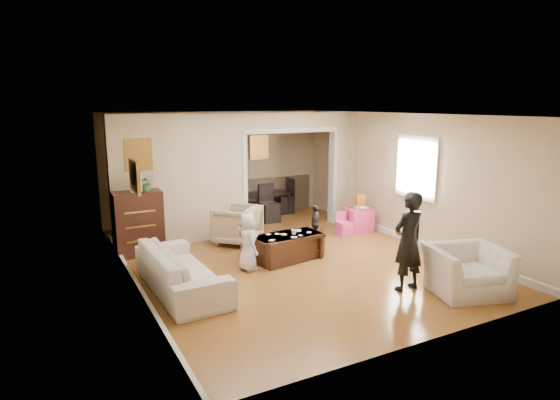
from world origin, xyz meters
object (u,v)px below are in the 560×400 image
coffee_table (288,247)px  dresser (138,223)px  armchair_front (467,271)px  child_toddler (315,223)px  table_lamp (136,182)px  play_table (358,220)px  cyan_cup (357,208)px  sofa (181,269)px  coffee_cup (294,232)px  child_kneel_b (245,237)px  dining_table (258,205)px  child_kneel_a (248,242)px  armchair_back (237,225)px  adult_person (408,241)px

coffee_table → dresser: bearing=146.3°
armchair_front → child_toddler: child_toddler is taller
armchair_front → child_toddler: (-0.59, 3.34, 0.03)m
armchair_front → table_lamp: size_ratio=3.00×
armchair_front → play_table: bearing=96.4°
cyan_cup → child_toddler: 1.18m
sofa → coffee_cup: 2.25m
armchair_front → table_lamp: (-3.96, 4.14, 1.03)m
dresser → coffee_table: (2.33, -1.55, -0.37)m
table_lamp → child_toddler: size_ratio=0.47×
play_table → child_kneel_b: size_ratio=0.60×
dining_table → cyan_cup: bearing=-72.4°
coffee_cup → child_toddler: (0.95, 0.80, -0.13)m
armchair_front → dresser: bearing=150.9°
armchair_front → play_table: (0.67, 3.54, -0.10)m
dresser → child_kneel_a: (1.48, -1.70, -0.11)m
dresser → cyan_cup: dresser is taller
dresser → armchair_front: bearing=-46.3°
table_lamp → child_kneel_a: bearing=-49.1°
dresser → dining_table: dresser is taller
armchair_back → child_kneel_a: 1.57m
dresser → child_kneel_b: bearing=-37.6°
play_table → cyan_cup: bearing=-153.4°
armchair_back → coffee_cup: armchair_back is taller
armchair_back → play_table: armchair_back is taller
play_table → dresser: bearing=172.6°
cyan_cup → child_toddler: size_ratio=0.10×
sofa → child_kneel_b: bearing=-63.0°
sofa → dresser: bearing=4.4°
sofa → child_kneel_b: (1.40, 0.78, 0.11)m
sofa → coffee_table: bearing=-79.2°
cyan_cup → child_kneel_b: (-2.91, -0.61, -0.11)m
dresser → armchair_back: bearing=-6.1°
adult_person → dining_table: bearing=-94.2°
play_table → dining_table: dining_table is taller
cyan_cup → adult_person: bearing=-113.1°
coffee_table → coffee_cup: bearing=-26.6°
coffee_table → child_kneel_b: child_kneel_b is taller
dresser → coffee_cup: (2.43, -1.60, -0.09)m
armchair_front → child_kneel_a: 3.48m
adult_person → child_toddler: (0.11, 2.82, -0.38)m
sofa → dining_table: 4.81m
adult_person → child_kneel_a: adult_person is taller
child_kneel_b → armchair_front: bearing=-171.4°
armchair_back → child_kneel_b: (-0.27, -1.05, 0.06)m
table_lamp → adult_person: bearing=-48.0°
armchair_back → play_table: size_ratio=1.60×
sofa → coffee_table: size_ratio=1.80×
armchair_back → dining_table: armchair_back is taller
dining_table → adult_person: bearing=-100.9°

